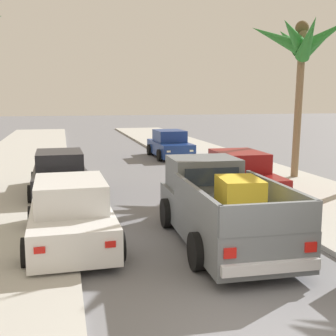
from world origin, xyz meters
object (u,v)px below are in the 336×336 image
at_px(car_right_mid, 71,214).
at_px(palm_tree_left_fore, 302,45).
at_px(car_left_mid, 170,145).
at_px(car_left_near, 239,176).
at_px(car_right_near, 60,175).
at_px(pickup_truck, 220,208).

relative_size(car_right_mid, palm_tree_left_fore, 0.67).
distance_m(car_left_mid, car_right_mid, 15.08).
height_order(car_left_near, car_right_near, same).
distance_m(car_right_near, car_left_mid, 10.42).
height_order(pickup_truck, palm_tree_left_fore, palm_tree_left_fore).
xyz_separation_m(car_right_near, palm_tree_left_fore, (9.45, 0.70, 4.67)).
bearing_deg(car_right_near, pickup_truck, -58.62).
relative_size(car_left_mid, car_right_mid, 1.00).
bearing_deg(car_right_mid, pickup_truck, -9.33).
height_order(pickup_truck, car_right_near, pickup_truck).
xyz_separation_m(pickup_truck, car_left_near, (2.30, 4.36, -0.09)).
bearing_deg(car_left_near, car_right_mid, -146.22).
distance_m(pickup_truck, palm_tree_left_fore, 9.96).
relative_size(car_left_near, car_right_near, 1.00).
xyz_separation_m(pickup_truck, car_left_mid, (2.35, 14.50, -0.09)).
bearing_deg(palm_tree_left_fore, car_left_near, -146.44).
height_order(car_left_mid, car_right_mid, same).
bearing_deg(car_left_mid, palm_tree_left_fore, -66.22).
relative_size(car_left_mid, palm_tree_left_fore, 0.67).
bearing_deg(car_left_near, car_right_near, 164.73).
distance_m(car_left_near, palm_tree_left_fore, 6.28).
height_order(car_right_mid, palm_tree_left_fore, palm_tree_left_fore).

